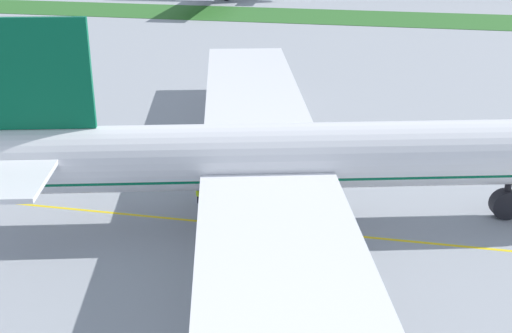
# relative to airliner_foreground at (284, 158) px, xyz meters

# --- Properties ---
(ground_plane) EXTENTS (600.00, 600.00, 0.00)m
(ground_plane) POSITION_rel_airliner_foreground_xyz_m (-0.91, -3.94, -6.02)
(ground_plane) COLOR #9399A0
(ground_plane) RESTS_ON ground
(apron_taxi_line) EXTENTS (280.00, 0.36, 0.01)m
(apron_taxi_line) POSITION_rel_airliner_foreground_xyz_m (-0.91, -1.25, -6.01)
(apron_taxi_line) COLOR yellow
(apron_taxi_line) RESTS_ON ground
(grass_median_strip) EXTENTS (320.00, 24.00, 0.10)m
(grass_median_strip) POSITION_rel_airliner_foreground_xyz_m (-0.91, 114.51, -5.97)
(grass_median_strip) COLOR #2D6628
(grass_median_strip) RESTS_ON ground
(airliner_foreground) EXTENTS (57.16, 92.98, 17.71)m
(airliner_foreground) POSITION_rel_airliner_foreground_xyz_m (0.00, 0.00, 0.00)
(airliner_foreground) COLOR white
(airliner_foreground) RESTS_ON ground
(ground_crew_wingwalker_starboard) EXTENTS (0.44, 0.46, 1.57)m
(ground_crew_wingwalker_starboard) POSITION_rel_airliner_foreground_xyz_m (-8.31, 2.22, -5.06)
(ground_crew_wingwalker_starboard) COLOR black
(ground_crew_wingwalker_starboard) RESTS_ON ground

